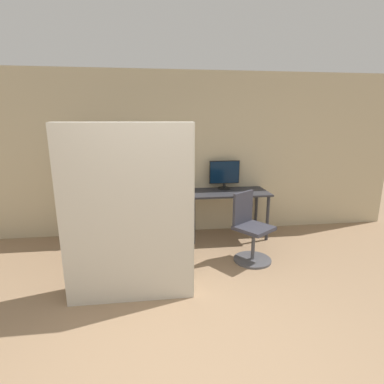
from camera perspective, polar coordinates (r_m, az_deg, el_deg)
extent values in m
plane|color=#937556|center=(2.67, 1.57, -32.50)|extent=(16.00, 16.00, 0.00)
cube|color=#C6B793|center=(5.08, -4.04, 7.08)|extent=(8.00, 0.06, 2.70)
cube|color=#2D2D33|center=(4.97, 6.80, -0.07)|extent=(1.33, 0.66, 0.03)
cylinder|color=#2D2D33|center=(4.71, 0.32, -5.64)|extent=(0.05, 0.05, 0.74)
cylinder|color=#2D2D33|center=(5.01, 14.17, -4.89)|extent=(0.05, 0.05, 0.74)
cylinder|color=#2D2D33|center=(5.22, -0.49, -3.70)|extent=(0.05, 0.05, 0.74)
cylinder|color=#2D2D33|center=(5.49, 12.12, -3.14)|extent=(0.05, 0.05, 0.74)
cylinder|color=black|center=(5.15, 6.13, 0.71)|extent=(0.22, 0.22, 0.02)
cylinder|color=black|center=(5.14, 6.15, 1.29)|extent=(0.04, 0.04, 0.09)
cube|color=black|center=(5.10, 6.20, 3.79)|extent=(0.52, 0.02, 0.39)
cube|color=#0A1E38|center=(5.09, 6.21, 3.78)|extent=(0.49, 0.03, 0.37)
cylinder|color=#4C4C51|center=(4.38, 11.43, -12.52)|extent=(0.52, 0.52, 0.03)
cylinder|color=#4C4C51|center=(4.28, 11.57, -9.76)|extent=(0.05, 0.05, 0.43)
cube|color=#33333D|center=(4.20, 11.73, -6.76)|extent=(0.61, 0.61, 0.05)
cube|color=#33333D|center=(4.23, 9.68, -2.93)|extent=(0.35, 0.26, 0.45)
cube|color=brown|center=(5.12, -20.83, 0.36)|extent=(0.02, 0.30, 1.66)
cube|color=brown|center=(4.99, -11.56, 0.66)|extent=(0.02, 0.30, 1.66)
cube|color=brown|center=(5.18, -16.02, 0.86)|extent=(0.85, 0.02, 1.66)
cube|color=brown|center=(5.28, -15.66, -8.20)|extent=(0.81, 0.27, 0.02)
cube|color=brown|center=(5.19, -15.85, -5.39)|extent=(0.81, 0.27, 0.02)
cube|color=brown|center=(5.11, -16.05, -2.48)|extent=(0.81, 0.27, 0.02)
cube|color=brown|center=(5.04, -16.25, 0.51)|extent=(0.81, 0.27, 0.02)
cube|color=brown|center=(4.99, -16.46, 3.57)|extent=(0.81, 0.27, 0.02)
cube|color=brown|center=(4.95, -16.67, 6.69)|extent=(0.81, 0.27, 0.02)
cube|color=brown|center=(4.93, -16.89, 9.85)|extent=(0.81, 0.27, 0.02)
cube|color=#1E4C9E|center=(5.28, -19.94, -7.23)|extent=(0.03, 0.17, 0.21)
cube|color=red|center=(5.29, -19.51, -7.03)|extent=(0.03, 0.20, 0.23)
cube|color=brown|center=(5.28, -19.19, -7.16)|extent=(0.03, 0.18, 0.20)
cube|color=teal|center=(5.31, -18.80, -7.01)|extent=(0.02, 0.21, 0.21)
cube|color=gold|center=(5.25, -18.66, -7.08)|extent=(0.02, 0.18, 0.23)
cube|color=teal|center=(5.28, -18.22, -6.95)|extent=(0.03, 0.22, 0.23)
cube|color=silver|center=(5.31, -17.79, -7.15)|extent=(0.03, 0.16, 0.16)
cube|color=brown|center=(5.24, -17.49, -7.07)|extent=(0.04, 0.18, 0.23)
cube|color=#287A38|center=(5.26, -17.00, -6.93)|extent=(0.03, 0.22, 0.23)
cube|color=#287A38|center=(5.24, -20.10, -4.39)|extent=(0.02, 0.15, 0.18)
cube|color=#1E4C9E|center=(5.18, -19.86, -4.35)|extent=(0.03, 0.19, 0.22)
cube|color=#1E4C9E|center=(5.23, -19.36, -4.49)|extent=(0.03, 0.22, 0.16)
cube|color=brown|center=(5.21, -19.00, -4.12)|extent=(0.03, 0.15, 0.23)
cube|color=#7A2D84|center=(5.19, -18.61, -4.29)|extent=(0.03, 0.22, 0.20)
cube|color=orange|center=(5.17, -18.26, -4.53)|extent=(0.04, 0.16, 0.17)
cube|color=silver|center=(5.17, -20.22, -1.60)|extent=(0.04, 0.23, 0.16)
cube|color=brown|center=(5.13, -19.93, -1.30)|extent=(0.03, 0.21, 0.22)
cube|color=#7A2D84|center=(5.14, -19.57, -1.57)|extent=(0.02, 0.21, 0.16)
cube|color=brown|center=(5.13, -19.17, -1.51)|extent=(0.03, 0.21, 0.18)
cube|color=gold|center=(5.13, -20.47, 1.68)|extent=(0.03, 0.17, 0.20)
cube|color=gold|center=(5.10, -20.12, 1.62)|extent=(0.03, 0.22, 0.20)
cube|color=silver|center=(5.08, -19.79, 1.72)|extent=(0.03, 0.22, 0.22)
cube|color=gold|center=(5.09, -19.30, 1.61)|extent=(0.04, 0.18, 0.19)
cube|color=#1E4C9E|center=(5.04, -20.89, 4.65)|extent=(0.02, 0.15, 0.21)
cube|color=orange|center=(5.08, -20.39, 4.68)|extent=(0.04, 0.15, 0.20)
cube|color=silver|center=(5.01, -20.01, 4.57)|extent=(0.04, 0.20, 0.19)
cube|color=gold|center=(5.03, -19.53, 4.84)|extent=(0.03, 0.15, 0.23)
cube|color=#287A38|center=(5.01, -19.12, 4.67)|extent=(0.03, 0.16, 0.20)
cube|color=#232328|center=(4.99, -18.72, 4.70)|extent=(0.03, 0.20, 0.20)
cube|color=#287A38|center=(4.96, -18.23, 4.60)|extent=(0.03, 0.15, 0.19)
cube|color=teal|center=(4.98, -17.72, 4.70)|extent=(0.03, 0.21, 0.19)
cube|color=teal|center=(4.99, -17.31, 4.95)|extent=(0.02, 0.19, 0.23)
cube|color=brown|center=(5.01, -21.11, 7.56)|extent=(0.03, 0.19, 0.18)
cube|color=silver|center=(4.98, -20.79, 7.46)|extent=(0.02, 0.15, 0.16)
cube|color=red|center=(4.99, -20.37, 7.84)|extent=(0.03, 0.20, 0.22)
cube|color=silver|center=(4.97, -20.00, 7.81)|extent=(0.04, 0.15, 0.21)
cube|color=beige|center=(3.16, -12.02, -4.56)|extent=(1.35, 0.22, 1.90)
cube|color=beige|center=(3.18, 0.13, -4.18)|extent=(0.01, 0.22, 1.87)
cube|color=beige|center=(3.39, -11.72, -3.35)|extent=(1.35, 0.20, 1.90)
cube|color=beige|center=(3.40, -0.39, -2.99)|extent=(0.01, 0.20, 1.86)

